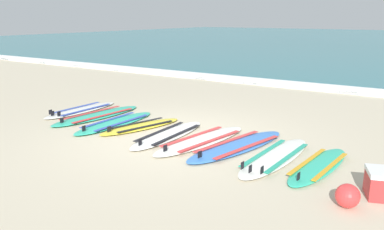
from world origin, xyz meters
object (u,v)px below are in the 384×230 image
surfboard_4 (168,135)px  surfboard_6 (238,146)px  cooler_box (379,183)px  surfboard_2 (115,123)px  beach_ball (348,196)px  surfboard_0 (81,110)px  surfboard_5 (201,140)px  surfboard_8 (319,166)px  surfboard_3 (141,126)px  surfboard_7 (275,157)px  surfboard_1 (97,115)px

surfboard_4 → surfboard_6: size_ratio=0.88×
surfboard_6 → cooler_box: (2.51, -0.81, 0.16)m
surfboard_2 → cooler_box: bearing=-8.1°
surfboard_2 → beach_ball: bearing=-14.2°
surfboard_0 → surfboard_5: bearing=-7.1°
surfboard_2 → surfboard_8: bearing=-2.1°
surfboard_0 → surfboard_3: (2.28, -0.36, -0.00)m
surfboard_2 → surfboard_5: 2.30m
surfboard_5 → surfboard_8: same height
surfboard_0 → surfboard_7: (5.45, -0.60, -0.00)m
surfboard_8 → surfboard_4: bearing=178.6°
surfboard_5 → cooler_box: (3.25, -0.74, 0.16)m
surfboard_4 → surfboard_6: bearing=4.7°
surfboard_2 → surfboard_6: size_ratio=0.89×
surfboard_1 → beach_ball: bearing=-14.6°
beach_ball → surfboard_6: bearing=148.7°
surfboard_2 → surfboard_4: same height
surfboard_3 → surfboard_5: 1.63m
surfboard_8 → cooler_box: cooler_box is taller
surfboard_5 → surfboard_6: 0.74m
surfboard_7 → surfboard_6: bearing=167.1°
surfboard_2 → surfboard_5: bearing=-1.3°
surfboard_4 → cooler_box: cooler_box is taller
surfboard_7 → surfboard_1: bearing=175.0°
surfboard_7 → beach_ball: 1.85m
surfboard_0 → surfboard_1: bearing=-13.4°
surfboard_3 → surfboard_8: (3.90, -0.25, -0.00)m
surfboard_2 → surfboard_3: same height
surfboard_1 → surfboard_7: (4.68, -0.41, 0.00)m
surfboard_7 → beach_ball: size_ratio=7.82×
surfboard_4 → surfboard_7: (2.30, -0.06, 0.00)m
surfboard_2 → surfboard_1: bearing=163.0°
surfboard_6 → surfboard_0: bearing=174.9°
surfboard_3 → surfboard_5: same height
surfboard_1 → surfboard_5: size_ratio=1.01×
surfboard_5 → surfboard_8: size_ratio=1.22×
surfboard_0 → surfboard_5: size_ratio=0.87×
surfboard_7 → cooler_box: size_ratio=4.52×
surfboard_4 → beach_ball: bearing=-18.4°
surfboard_8 → beach_ball: bearing=-59.3°
cooler_box → surfboard_6: bearing=162.0°
surfboard_4 → beach_ball: 3.93m
surfboard_6 → beach_ball: beach_ball is taller
surfboard_0 → surfboard_2: size_ratio=0.94×
surfboard_3 → beach_ball: bearing=-17.1°
surfboard_8 → surfboard_1: bearing=175.5°
surfboard_8 → beach_ball: beach_ball is taller
surfboard_1 → beach_ball: (6.11, -1.59, 0.12)m
surfboard_6 → surfboard_8: size_ratio=1.27×
surfboard_2 → surfboard_8: size_ratio=1.12×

